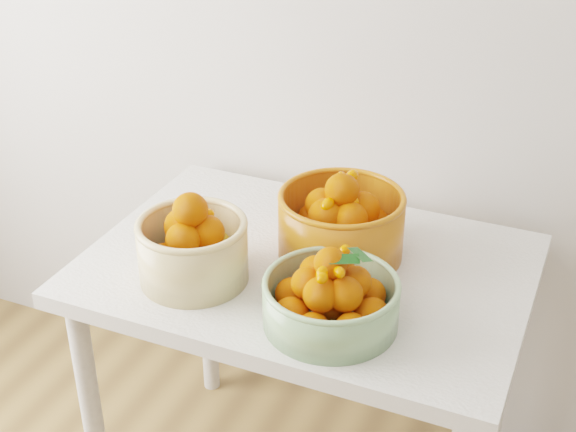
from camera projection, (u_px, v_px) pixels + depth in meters
name	position (u px, v px, depth m)	size (l,w,h in m)	color
table	(306.00, 297.00, 1.88)	(1.00, 0.70, 0.75)	silver
bowl_cream	(193.00, 248.00, 1.74)	(0.32, 0.32, 0.21)	#D7BA81
bowl_green	(331.00, 298.00, 1.61)	(0.36, 0.36, 0.18)	#85AA78
bowl_orange	(341.00, 223.00, 1.83)	(0.34, 0.34, 0.21)	#C45A14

